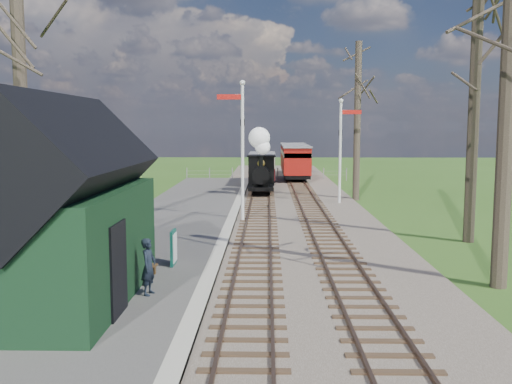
# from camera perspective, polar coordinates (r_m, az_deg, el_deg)

# --- Properties ---
(distant_hills) EXTENTS (114.40, 48.00, 22.02)m
(distant_hills) POSITION_cam_1_polar(r_m,az_deg,el_deg) (75.98, 1.91, -9.05)
(distant_hills) COLOR #385B23
(distant_hills) RESTS_ON ground
(ballast_bed) EXTENTS (8.00, 60.00, 0.10)m
(ballast_bed) POSITION_cam_1_polar(r_m,az_deg,el_deg) (31.10, 2.83, -1.17)
(ballast_bed) COLOR brown
(ballast_bed) RESTS_ON ground
(track_near) EXTENTS (1.60, 60.00, 0.15)m
(track_near) POSITION_cam_1_polar(r_m,az_deg,el_deg) (31.08, 0.44, -1.08)
(track_near) COLOR brown
(track_near) RESTS_ON ground
(track_far) EXTENTS (1.60, 60.00, 0.15)m
(track_far) POSITION_cam_1_polar(r_m,az_deg,el_deg) (31.16, 5.22, -1.08)
(track_far) COLOR brown
(track_far) RESTS_ON ground
(platform) EXTENTS (5.00, 44.00, 0.20)m
(platform) POSITION_cam_1_polar(r_m,az_deg,el_deg) (23.50, -8.40, -3.63)
(platform) COLOR #474442
(platform) RESTS_ON ground
(coping_strip) EXTENTS (0.40, 44.00, 0.21)m
(coping_strip) POSITION_cam_1_polar(r_m,az_deg,el_deg) (23.23, -2.79, -3.67)
(coping_strip) COLOR #B2AD9E
(coping_strip) RESTS_ON ground
(station_shed) EXTENTS (3.25, 6.30, 4.78)m
(station_shed) POSITION_cam_1_polar(r_m,az_deg,el_deg) (13.77, -18.77, -1.96)
(station_shed) COLOR black
(station_shed) RESTS_ON platform
(semaphore_near) EXTENTS (1.22, 0.24, 6.22)m
(semaphore_near) POSITION_cam_1_polar(r_m,az_deg,el_deg) (24.84, -1.52, 5.16)
(semaphore_near) COLOR silver
(semaphore_near) RESTS_ON ground
(semaphore_far) EXTENTS (1.22, 0.24, 5.72)m
(semaphore_far) POSITION_cam_1_polar(r_m,az_deg,el_deg) (31.07, 8.56, 4.87)
(semaphore_far) COLOR silver
(semaphore_far) RESTS_ON ground
(bare_trees) EXTENTS (15.51, 22.39, 12.00)m
(bare_trees) POSITION_cam_1_polar(r_m,az_deg,el_deg) (18.95, 4.07, 9.51)
(bare_trees) COLOR #382D23
(bare_trees) RESTS_ON ground
(fence_line) EXTENTS (12.60, 0.08, 1.00)m
(fence_line) POSITION_cam_1_polar(r_m,az_deg,el_deg) (44.95, 1.05, 1.86)
(fence_line) COLOR slate
(fence_line) RESTS_ON ground
(locomotive) EXTENTS (1.60, 3.73, 4.00)m
(locomotive) POSITION_cam_1_polar(r_m,az_deg,el_deg) (34.64, 0.50, 2.65)
(locomotive) COLOR black
(locomotive) RESTS_ON ground
(coach) EXTENTS (1.87, 6.40, 1.96)m
(coach) POSITION_cam_1_polar(r_m,az_deg,el_deg) (40.71, 0.61, 2.53)
(coach) COLOR black
(coach) RESTS_ON ground
(red_carriage_a) EXTENTS (2.12, 5.25, 2.23)m
(red_carriage_a) POSITION_cam_1_polar(r_m,az_deg,el_deg) (44.19, 4.04, 3.04)
(red_carriage_a) COLOR black
(red_carriage_a) RESTS_ON ground
(red_carriage_b) EXTENTS (2.12, 5.25, 2.23)m
(red_carriage_b) POSITION_cam_1_polar(r_m,az_deg,el_deg) (49.68, 3.72, 3.43)
(red_carriage_b) COLOR black
(red_carriage_b) RESTS_ON ground
(sign_board) EXTENTS (0.10, 0.70, 1.03)m
(sign_board) POSITION_cam_1_polar(r_m,az_deg,el_deg) (16.88, -8.24, -5.52)
(sign_board) COLOR #104E41
(sign_board) RESTS_ON platform
(bench) EXTENTS (0.91, 1.59, 0.88)m
(bench) POSITION_cam_1_polar(r_m,az_deg,el_deg) (15.52, -12.25, -7.06)
(bench) COLOR #452F18
(bench) RESTS_ON platform
(person) EXTENTS (0.42, 0.55, 1.37)m
(person) POSITION_cam_1_polar(r_m,az_deg,el_deg) (14.01, -10.69, -7.34)
(person) COLOR black
(person) RESTS_ON platform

